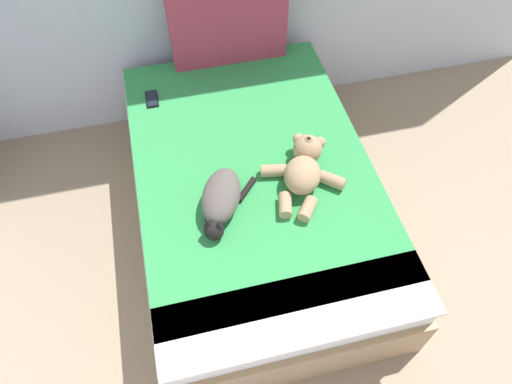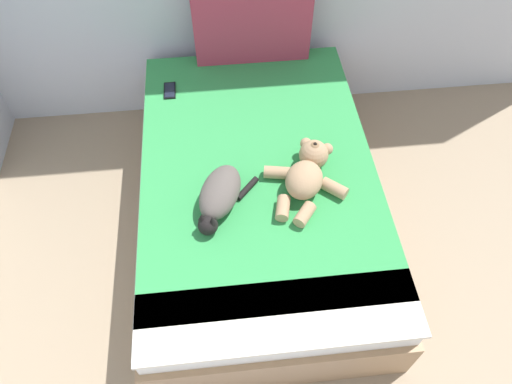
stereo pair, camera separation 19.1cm
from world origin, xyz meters
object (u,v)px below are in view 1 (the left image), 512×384
at_px(bed, 254,195).
at_px(cat, 221,199).
at_px(teddy_bear, 304,168).
at_px(patterned_cushion, 228,23).
at_px(cell_phone, 152,99).

xyz_separation_m(bed, cat, (-0.22, -0.23, 0.34)).
bearing_deg(teddy_bear, cat, -168.50).
distance_m(bed, teddy_bear, 0.44).
relative_size(cat, teddy_bear, 0.80).
height_order(patterned_cushion, cell_phone, patterned_cushion).
height_order(cat, cell_phone, cat).
relative_size(teddy_bear, cell_phone, 3.53).
height_order(bed, patterned_cushion, patterned_cushion).
bearing_deg(cat, teddy_bear, 11.50).
relative_size(bed, teddy_bear, 3.91).
distance_m(bed, patterned_cushion, 1.08).
bearing_deg(patterned_cushion, teddy_bear, -80.73).
bearing_deg(cat, bed, 46.10).
xyz_separation_m(patterned_cushion, teddy_bear, (0.18, -1.07, -0.19)).
xyz_separation_m(teddy_bear, cell_phone, (-0.72, 0.79, -0.07)).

